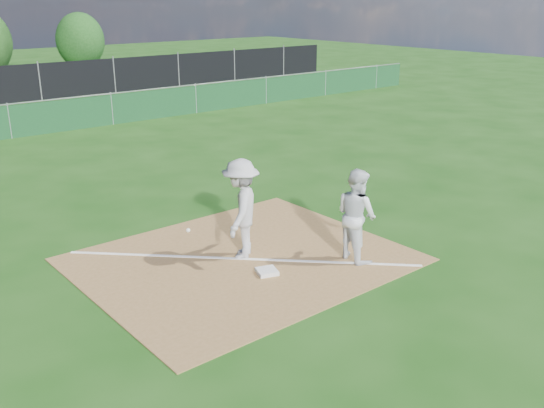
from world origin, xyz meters
The scene contains 9 objects.
ground centered at (0.00, 10.00, 0.00)m, with size 90.00×90.00×0.00m, color #143E0D.
infield_dirt centered at (0.00, 1.00, 0.01)m, with size 6.00×5.00×0.02m, color brown.
foul_line centered at (0.00, 1.00, 0.03)m, with size 0.08×7.00×0.01m, color white.
green_fence centered at (0.00, 15.00, 0.60)m, with size 44.00×0.05×1.20m, color #0F381A.
first_base centered at (-0.04, 0.18, 0.06)m, with size 0.36×0.36×0.08m, color silver.
play_at_first centered at (0.11, 1.15, 1.01)m, with size 1.98×1.40×1.98m.
runner centered at (1.77, -0.36, 0.92)m, with size 0.89×0.70×1.84m, color silver.
car_right centered at (5.90, 27.52, 0.63)m, with size 1.73×4.26×1.24m, color black.
tree_right centered at (10.98, 34.23, 2.01)m, with size 3.30×3.30×3.91m.
Camera 1 is at (-6.53, -7.80, 4.93)m, focal length 40.00 mm.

